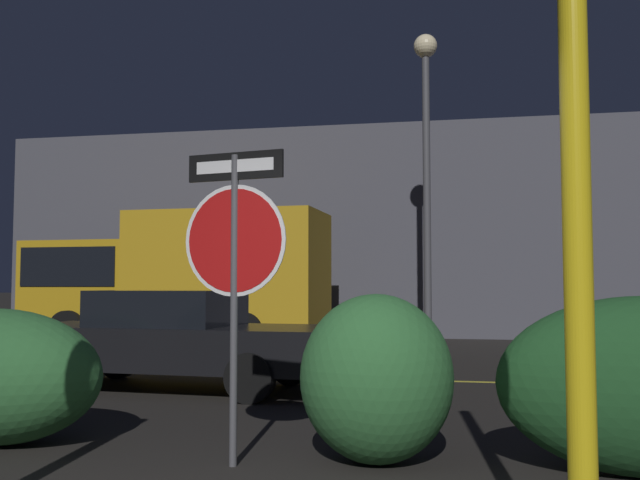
{
  "coord_description": "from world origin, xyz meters",
  "views": [
    {
      "loc": [
        1.19,
        -3.51,
        1.39
      ],
      "look_at": [
        -0.25,
        3.83,
        1.87
      ],
      "focal_mm": 40.0,
      "sensor_mm": 36.0,
      "label": 1
    }
  ],
  "objects": [
    {
      "name": "road_center_stripe",
      "position": [
        0.0,
        7.16,
        0.0
      ],
      "size": [
        41.57,
        0.12,
        0.01
      ],
      "primitive_type": "cube",
      "color": "gold",
      "rests_on": "ground_plane"
    },
    {
      "name": "stop_sign",
      "position": [
        -0.55,
        1.85,
        1.73
      ],
      "size": [
        0.87,
        0.17,
        2.45
      ],
      "rotation": [
        0.0,
        0.0,
        -0.18
      ],
      "color": "#4C4C51",
      "rests_on": "ground_plane"
    },
    {
      "name": "yellow_pole_right",
      "position": [
        1.69,
        -0.32,
        1.72
      ],
      "size": [
        0.12,
        0.12,
        3.45
      ],
      "primitive_type": "cylinder",
      "color": "yellow",
      "rests_on": "ground_plane"
    },
    {
      "name": "hedge_bush_2",
      "position": [
        0.53,
        2.15,
        0.66
      ],
      "size": [
        1.21,
        1.12,
        1.33
      ],
      "primitive_type": "ellipsoid",
      "color": "#2D6633",
      "rests_on": "ground_plane"
    },
    {
      "name": "passing_car_2",
      "position": [
        -2.61,
        5.63,
        0.67
      ],
      "size": [
        4.6,
        2.08,
        1.33
      ],
      "rotation": [
        0.0,
        0.0,
        -1.64
      ],
      "color": "black",
      "rests_on": "ground_plane"
    },
    {
      "name": "delivery_truck",
      "position": [
        -5.36,
        12.23,
        1.64
      ],
      "size": [
        7.05,
        2.65,
        3.08
      ],
      "rotation": [
        0.0,
        0.0,
        1.54
      ],
      "color": "gold",
      "rests_on": "ground_plane"
    },
    {
      "name": "street_lamp",
      "position": [
        0.52,
        11.7,
        4.68
      ],
      "size": [
        0.51,
        0.51,
        6.82
      ],
      "color": "#4C4C51",
      "rests_on": "ground_plane"
    },
    {
      "name": "building_backdrop",
      "position": [
        1.33,
        17.54,
        2.92
      ],
      "size": [
        26.67,
        3.77,
        5.85
      ],
      "primitive_type": "cube",
      "color": "#4C4C56",
      "rests_on": "ground_plane"
    }
  ]
}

